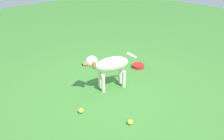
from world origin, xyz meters
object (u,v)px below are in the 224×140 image
tennis_ball_1 (130,122)px  water_bowl (138,66)px  tennis_ball_0 (81,111)px  dog (109,66)px

tennis_ball_1 → water_bowl: size_ratio=0.30×
tennis_ball_0 → water_bowl: tennis_ball_0 is taller
dog → tennis_ball_0: size_ratio=12.50×
dog → water_bowl: 0.94m
dog → tennis_ball_1: dog is taller
tennis_ball_1 → tennis_ball_0: bearing=-152.8°
tennis_ball_0 → dog: bearing=105.6°
tennis_ball_0 → tennis_ball_1: bearing=27.2°
tennis_ball_0 → water_bowl: 1.58m
dog → water_bowl: bearing=-150.3°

